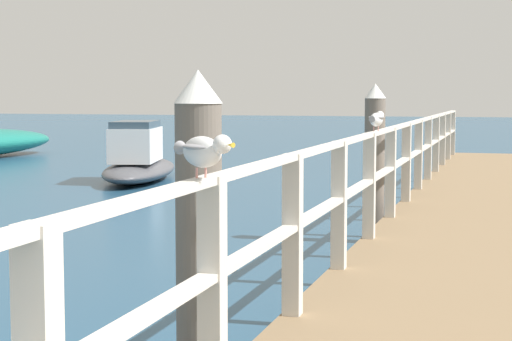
{
  "coord_description": "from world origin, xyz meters",
  "views": [
    {
      "loc": [
        0.19,
        0.1,
        2.04
      ],
      "look_at": [
        -3.22,
        11.56,
        0.98
      ],
      "focal_mm": 60.36,
      "sensor_mm": 36.0,
      "label": 1
    }
  ],
  "objects_px": {
    "boat_2": "(139,161)",
    "dock_piling_near": "(199,250)",
    "seagull_background": "(377,119)",
    "seagull_foreground": "(203,150)",
    "dock_piling_far": "(374,163)"
  },
  "relations": [
    {
      "from": "dock_piling_near",
      "to": "boat_2",
      "type": "bearing_deg",
      "value": 115.73
    },
    {
      "from": "seagull_background",
      "to": "dock_piling_near",
      "type": "bearing_deg",
      "value": -90.42
    },
    {
      "from": "seagull_background",
      "to": "boat_2",
      "type": "xyz_separation_m",
      "value": [
        -7.0,
        9.23,
        -1.3
      ]
    },
    {
      "from": "boat_2",
      "to": "dock_piling_far",
      "type": "bearing_deg",
      "value": 119.9
    },
    {
      "from": "dock_piling_far",
      "to": "boat_2",
      "type": "height_order",
      "value": "dock_piling_far"
    },
    {
      "from": "boat_2",
      "to": "dock_piling_near",
      "type": "bearing_deg",
      "value": 101.58
    },
    {
      "from": "dock_piling_near",
      "to": "seagull_foreground",
      "type": "height_order",
      "value": "dock_piling_near"
    },
    {
      "from": "dock_piling_far",
      "to": "seagull_background",
      "type": "height_order",
      "value": "dock_piling_far"
    },
    {
      "from": "dock_piling_near",
      "to": "seagull_background",
      "type": "xyz_separation_m",
      "value": [
        0.38,
        4.52,
        0.67
      ]
    },
    {
      "from": "seagull_foreground",
      "to": "seagull_background",
      "type": "height_order",
      "value": "same"
    },
    {
      "from": "dock_piling_near",
      "to": "seagull_foreground",
      "type": "distance_m",
      "value": 1.24
    },
    {
      "from": "seagull_background",
      "to": "boat_2",
      "type": "relative_size",
      "value": 0.1
    },
    {
      "from": "seagull_foreground",
      "to": "seagull_background",
      "type": "distance_m",
      "value": 5.49
    },
    {
      "from": "dock_piling_far",
      "to": "seagull_foreground",
      "type": "relative_size",
      "value": 5.41
    },
    {
      "from": "dock_piling_near",
      "to": "seagull_background",
      "type": "height_order",
      "value": "dock_piling_near"
    }
  ]
}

